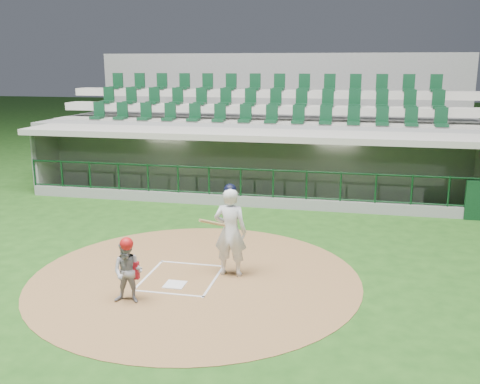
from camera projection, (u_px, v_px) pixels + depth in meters
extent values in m
plane|color=#1C4513|center=(185.00, 273.00, 11.96)|extent=(120.00, 120.00, 0.00)
cylinder|color=brown|center=(195.00, 277.00, 11.71)|extent=(7.20, 7.20, 0.01)
cube|color=silver|center=(175.00, 285.00, 11.29)|extent=(0.43, 0.43, 0.02)
cube|color=white|center=(149.00, 275.00, 11.83)|extent=(0.05, 1.80, 0.01)
cube|color=silver|center=(214.00, 280.00, 11.52)|extent=(0.05, 1.80, 0.01)
cube|color=white|center=(192.00, 264.00, 12.48)|extent=(1.55, 0.05, 0.01)
cube|color=white|center=(168.00, 293.00, 10.87)|extent=(1.55, 0.05, 0.01)
cube|color=slate|center=(250.00, 210.00, 19.22)|extent=(15.00, 3.00, 0.10)
cube|color=gray|center=(258.00, 164.00, 20.42)|extent=(15.00, 0.20, 2.70)
cube|color=#B2AC9D|center=(257.00, 158.00, 20.24)|extent=(13.50, 0.04, 0.90)
cube|color=gray|center=(58.00, 164.00, 20.43)|extent=(0.20, 3.00, 2.70)
cube|color=gray|center=(476.00, 181.00, 17.36)|extent=(0.20, 3.00, 2.70)
cube|color=#9A978B|center=(249.00, 132.00, 18.32)|extent=(15.40, 3.50, 0.20)
cube|color=gray|center=(241.00, 202.00, 17.58)|extent=(15.00, 0.15, 0.40)
cube|color=black|center=(241.00, 155.00, 17.22)|extent=(15.00, 0.01, 0.95)
cube|color=olive|center=(255.00, 196.00, 20.16)|extent=(12.75, 0.40, 0.45)
cube|color=white|center=(168.00, 132.00, 19.20)|extent=(1.30, 0.35, 0.04)
cube|color=white|center=(337.00, 137.00, 17.97)|extent=(1.30, 0.35, 0.04)
imported|color=#AD1C12|center=(119.00, 172.00, 20.96)|extent=(1.36, 1.03, 1.86)
imported|color=#9E1611|center=(180.00, 180.00, 20.12)|extent=(1.04, 0.62, 1.65)
imported|color=#9F1B11|center=(272.00, 180.00, 19.84)|extent=(0.95, 0.74, 1.72)
imported|color=#A01911|center=(405.00, 187.00, 18.69)|extent=(1.67, 1.07, 1.72)
cube|color=slate|center=(265.00, 150.00, 21.91)|extent=(17.00, 6.50, 2.50)
cube|color=gray|center=(259.00, 126.00, 20.22)|extent=(16.60, 0.95, 0.30)
cube|color=#ABA89B|center=(263.00, 109.00, 21.00)|extent=(16.60, 0.95, 0.30)
cube|color=#A5A095|center=(267.00, 93.00, 21.77)|extent=(16.60, 0.95, 0.30)
cube|color=slate|center=(277.00, 109.00, 24.78)|extent=(17.00, 0.25, 5.05)
imported|color=silver|center=(230.00, 232.00, 11.64)|extent=(0.73, 0.49, 1.99)
sphere|color=black|center=(230.00, 190.00, 11.42)|extent=(0.28, 0.28, 0.28)
cylinder|color=#A17C49|center=(216.00, 223.00, 11.39)|extent=(0.58, 0.79, 0.39)
imported|color=gray|center=(128.00, 272.00, 10.35)|extent=(0.64, 0.52, 1.25)
sphere|color=#B01314|center=(126.00, 244.00, 10.22)|extent=(0.26, 0.26, 0.26)
cube|color=#A7111F|center=(131.00, 270.00, 10.50)|extent=(0.32, 0.10, 0.35)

